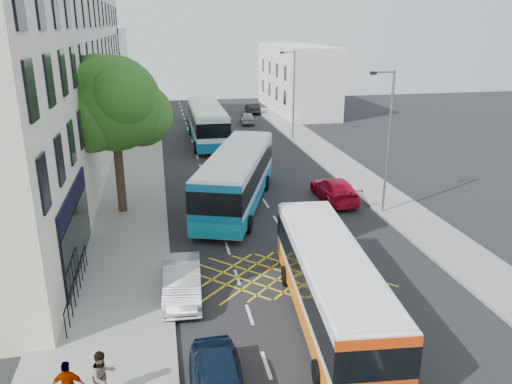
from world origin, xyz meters
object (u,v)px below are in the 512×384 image
lamp_near (387,135)px  distant_car_silver (247,118)px  bus_mid (237,178)px  lamp_far (293,90)px  distant_car_grey (199,114)px  pedestrian_near (103,376)px  parked_car_silver (182,281)px  distant_car_dark (253,108)px  bus_near (330,284)px  street_tree (113,105)px  red_hatchback (335,189)px  bus_far (207,123)px

lamp_near → distant_car_silver: (-2.79, 28.58, -3.99)m
lamp_near → bus_mid: size_ratio=0.66×
lamp_far → distant_car_grey: 14.11m
pedestrian_near → parked_car_silver: bearing=30.4°
parked_car_silver → distant_car_dark: parked_car_silver is taller
lamp_far → distant_car_dark: lamp_far is taller
bus_near → distant_car_silver: (3.80, 38.49, -0.89)m
lamp_far → bus_near: 30.78m
bus_near → street_tree: bearing=127.4°
lamp_far → red_hatchback: bearing=-96.2°
street_tree → bus_mid: 8.11m
bus_mid → street_tree: bearing=-160.7°
red_hatchback → distant_car_grey: 28.96m
street_tree → distant_car_silver: (11.92, 25.61, -5.66)m
bus_mid → bus_far: bearing=109.6°
parked_car_silver → bus_far: bearing=85.5°
street_tree → bus_far: (6.72, 17.42, -4.49)m
lamp_near → bus_near: lamp_near is taller
red_hatchback → lamp_near: bearing=124.5°
red_hatchback → pedestrian_near: size_ratio=3.05×
street_tree → lamp_near: 15.10m
street_tree → pedestrian_near: street_tree is taller
distant_car_dark → bus_mid: bearing=77.1°
bus_mid → distant_car_silver: bus_mid is taller
lamp_far → street_tree: bearing=-130.8°
lamp_near → parked_car_silver: size_ratio=1.90×
bus_far → distant_car_silver: (5.20, 8.20, -1.17)m
lamp_far → bus_mid: (-7.98, -17.07, -2.84)m
bus_far → distant_car_silver: 9.77m
distant_car_silver → distant_car_dark: size_ratio=0.97×
street_tree → bus_far: bearing=68.9°
distant_car_silver → pedestrian_near: (-11.54, -41.36, 0.32)m
distant_car_grey → distant_car_dark: distant_car_grey is taller
lamp_far → pedestrian_near: lamp_far is taller
bus_far → bus_mid: bearing=-89.4°
distant_car_grey → pedestrian_near: pedestrian_near is taller
lamp_far → parked_car_silver: lamp_far is taller
bus_near → bus_far: size_ratio=0.86×
lamp_far → bus_far: size_ratio=0.66×
street_tree → bus_mid: (6.73, -0.04, -4.52)m
street_tree → distant_car_dark: bearing=66.9°
bus_near → red_hatchback: bus_near is taller
bus_far → red_hatchback: bus_far is taller
bus_far → lamp_near: bearing=-68.1°
lamp_far → bus_near: size_ratio=0.77×
distant_car_dark → distant_car_grey: bearing=30.0°
bus_near → parked_car_silver: (-5.21, 2.76, -0.82)m
lamp_far → distant_car_silver: bearing=108.0°
street_tree → lamp_far: size_ratio=1.10×
parked_car_silver → pedestrian_near: pedestrian_near is taller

